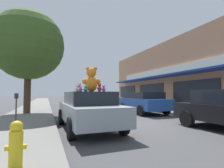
{
  "coord_description": "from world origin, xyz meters",
  "views": [
    {
      "loc": [
        -4.03,
        -7.25,
        1.4
      ],
      "look_at": [
        -0.83,
        1.28,
        1.9
      ],
      "focal_mm": 28.0,
      "sensor_mm": 36.0,
      "label": 1
    }
  ],
  "objects_px": {
    "teddy_bear_giant": "(91,80)",
    "teddy_bear_teal": "(86,89)",
    "plush_art_car": "(88,109)",
    "parked_car_far_right": "(107,98)",
    "teddy_bear_purple": "(104,89)",
    "fire_hydrant": "(16,144)",
    "street_tree": "(29,45)",
    "teddy_bear_black": "(85,89)",
    "teddy_bear_blue": "(81,89)",
    "teddy_bear_pink": "(79,88)",
    "parking_meter": "(16,104)",
    "teddy_bear_cream": "(77,88)",
    "parked_car_far_center": "(143,102)",
    "teddy_bear_red": "(100,88)"
  },
  "relations": [
    {
      "from": "teddy_bear_pink",
      "to": "teddy_bear_red",
      "type": "distance_m",
      "value": 0.76
    },
    {
      "from": "teddy_bear_giant",
      "to": "street_tree",
      "type": "height_order",
      "value": "street_tree"
    },
    {
      "from": "teddy_bear_purple",
      "to": "parked_car_far_right",
      "type": "xyz_separation_m",
      "value": [
        4.21,
        11.95,
        -0.74
      ]
    },
    {
      "from": "teddy_bear_teal",
      "to": "teddy_bear_red",
      "type": "relative_size",
      "value": 0.7
    },
    {
      "from": "plush_art_car",
      "to": "teddy_bear_pink",
      "type": "xyz_separation_m",
      "value": [
        -0.43,
        -0.32,
        0.83
      ]
    },
    {
      "from": "teddy_bear_red",
      "to": "parking_meter",
      "type": "distance_m",
      "value": 3.63
    },
    {
      "from": "plush_art_car",
      "to": "parked_car_far_right",
      "type": "relative_size",
      "value": 0.96
    },
    {
      "from": "street_tree",
      "to": "parked_car_far_center",
      "type": "bearing_deg",
      "value": -12.56
    },
    {
      "from": "parked_car_far_right",
      "to": "teddy_bear_giant",
      "type": "bearing_deg",
      "value": -111.51
    },
    {
      "from": "parked_car_far_right",
      "to": "fire_hydrant",
      "type": "xyz_separation_m",
      "value": [
        -6.91,
        -15.47,
        -0.32
      ]
    },
    {
      "from": "plush_art_car",
      "to": "teddy_bear_blue",
      "type": "distance_m",
      "value": 0.84
    },
    {
      "from": "teddy_bear_purple",
      "to": "fire_hydrant",
      "type": "bearing_deg",
      "value": 44.96
    },
    {
      "from": "parking_meter",
      "to": "teddy_bear_purple",
      "type": "bearing_deg",
      "value": -20.89
    },
    {
      "from": "teddy_bear_pink",
      "to": "teddy_bear_blue",
      "type": "xyz_separation_m",
      "value": [
        0.14,
        0.41,
        -0.04
      ]
    },
    {
      "from": "teddy_bear_cream",
      "to": "teddy_bear_purple",
      "type": "bearing_deg",
      "value": -162.52
    },
    {
      "from": "street_tree",
      "to": "fire_hydrant",
      "type": "xyz_separation_m",
      "value": [
        0.7,
        -9.19,
        -4.06
      ]
    },
    {
      "from": "teddy_bear_purple",
      "to": "parked_car_far_center",
      "type": "xyz_separation_m",
      "value": [
        4.21,
        3.97,
        -0.77
      ]
    },
    {
      "from": "teddy_bear_purple",
      "to": "parked_car_far_center",
      "type": "height_order",
      "value": "teddy_bear_purple"
    },
    {
      "from": "teddy_bear_teal",
      "to": "street_tree",
      "type": "bearing_deg",
      "value": -113.39
    },
    {
      "from": "teddy_bear_cream",
      "to": "parked_car_far_right",
      "type": "relative_size",
      "value": 0.05
    },
    {
      "from": "teddy_bear_teal",
      "to": "parking_meter",
      "type": "height_order",
      "value": "teddy_bear_teal"
    },
    {
      "from": "teddy_bear_giant",
      "to": "teddy_bear_teal",
      "type": "bearing_deg",
      "value": 66.5
    },
    {
      "from": "plush_art_car",
      "to": "parked_car_far_center",
      "type": "bearing_deg",
      "value": 38.16
    },
    {
      "from": "teddy_bear_blue",
      "to": "teddy_bear_teal",
      "type": "xyz_separation_m",
      "value": [
        0.1,
        -0.55,
        0.0
      ]
    },
    {
      "from": "teddy_bear_black",
      "to": "fire_hydrant",
      "type": "height_order",
      "value": "teddy_bear_black"
    },
    {
      "from": "teddy_bear_giant",
      "to": "fire_hydrant",
      "type": "xyz_separation_m",
      "value": [
        -2.13,
        -3.34,
        -1.41
      ]
    },
    {
      "from": "teddy_bear_black",
      "to": "parked_car_far_right",
      "type": "distance_m",
      "value": 12.7
    },
    {
      "from": "plush_art_car",
      "to": "fire_hydrant",
      "type": "relative_size",
      "value": 5.73
    },
    {
      "from": "teddy_bear_blue",
      "to": "street_tree",
      "type": "distance_m",
      "value": 6.85
    },
    {
      "from": "teddy_bear_pink",
      "to": "parked_car_far_right",
      "type": "bearing_deg",
      "value": -109.56
    },
    {
      "from": "teddy_bear_pink",
      "to": "teddy_bear_purple",
      "type": "bearing_deg",
      "value": -156.98
    },
    {
      "from": "teddy_bear_giant",
      "to": "teddy_bear_teal",
      "type": "xyz_separation_m",
      "value": [
        -0.28,
        -0.35,
        -0.37
      ]
    },
    {
      "from": "teddy_bear_giant",
      "to": "fire_hydrant",
      "type": "relative_size",
      "value": 1.27
    },
    {
      "from": "teddy_bear_blue",
      "to": "teddy_bear_pink",
      "type": "bearing_deg",
      "value": 111.01
    },
    {
      "from": "teddy_bear_black",
      "to": "teddy_bear_red",
      "type": "relative_size",
      "value": 0.73
    },
    {
      "from": "teddy_bear_black",
      "to": "street_tree",
      "type": "xyz_separation_m",
      "value": [
        -2.69,
        5.4,
        3.02
      ]
    },
    {
      "from": "teddy_bear_teal",
      "to": "fire_hydrant",
      "type": "distance_m",
      "value": 3.67
    },
    {
      "from": "plush_art_car",
      "to": "street_tree",
      "type": "bearing_deg",
      "value": 114.08
    },
    {
      "from": "parked_car_far_right",
      "to": "street_tree",
      "type": "height_order",
      "value": "street_tree"
    },
    {
      "from": "plush_art_car",
      "to": "teddy_bear_purple",
      "type": "relative_size",
      "value": 16.26
    },
    {
      "from": "teddy_bear_pink",
      "to": "parking_meter",
      "type": "bearing_deg",
      "value": -32.37
    },
    {
      "from": "teddy_bear_black",
      "to": "teddy_bear_teal",
      "type": "bearing_deg",
      "value": 73.39
    },
    {
      "from": "teddy_bear_black",
      "to": "teddy_bear_blue",
      "type": "bearing_deg",
      "value": 38.49
    },
    {
      "from": "teddy_bear_purple",
      "to": "teddy_bear_cream",
      "type": "distance_m",
      "value": 1.46
    },
    {
      "from": "teddy_bear_teal",
      "to": "teddy_bear_red",
      "type": "height_order",
      "value": "teddy_bear_red"
    },
    {
      "from": "teddy_bear_cream",
      "to": "teddy_bear_giant",
      "type": "bearing_deg",
      "value": -152.21
    },
    {
      "from": "plush_art_car",
      "to": "parked_car_far_right",
      "type": "xyz_separation_m",
      "value": [
        4.87,
        12.01,
        0.07
      ]
    },
    {
      "from": "parked_car_far_center",
      "to": "parked_car_far_right",
      "type": "height_order",
      "value": "parked_car_far_right"
    },
    {
      "from": "teddy_bear_pink",
      "to": "teddy_bear_cream",
      "type": "height_order",
      "value": "teddy_bear_pink"
    },
    {
      "from": "plush_art_car",
      "to": "teddy_bear_pink",
      "type": "bearing_deg",
      "value": -144.31
    }
  ]
}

